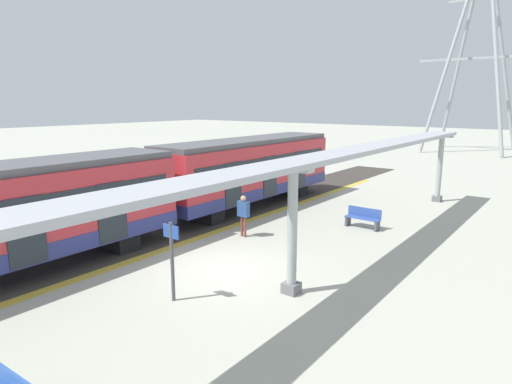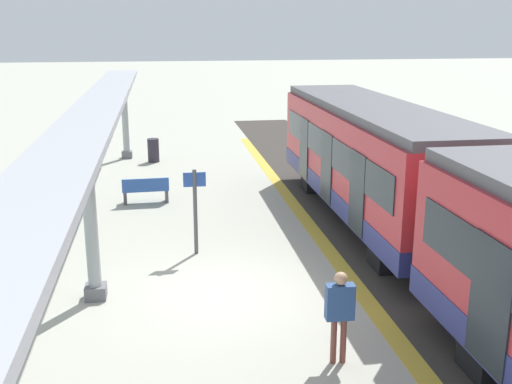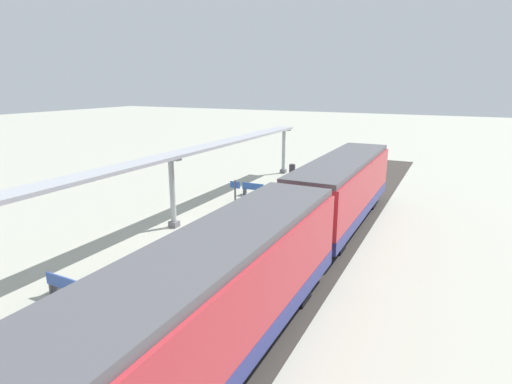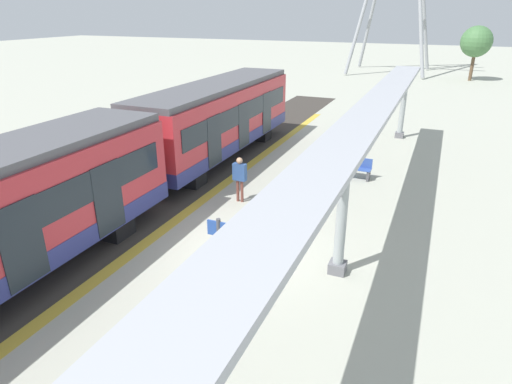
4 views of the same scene
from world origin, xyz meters
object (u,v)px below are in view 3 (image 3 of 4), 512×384
canopy_pillar_nearest (284,151)px  bench_near_end (65,286)px  train_far_carriage (221,296)px  train_near_carriage (342,190)px  trash_bin (292,170)px  canopy_pillar_second (172,192)px  platform_info_sign (235,196)px  bench_mid_platform (254,189)px  passenger_waiting_near_edge (211,244)px

canopy_pillar_nearest → bench_near_end: size_ratio=2.38×
train_far_carriage → train_near_carriage: bearing=-90.0°
trash_bin → train_near_carriage: bearing=124.5°
canopy_pillar_second → platform_info_sign: bearing=-134.3°
train_near_carriage → canopy_pillar_nearest: size_ratio=3.15×
train_near_carriage → bench_mid_platform: size_ratio=7.48×
platform_info_sign → passenger_waiting_near_edge: size_ratio=1.31×
canopy_pillar_second → train_far_carriage: bearing=134.4°
train_near_carriage → platform_info_sign: bearing=20.2°
bench_mid_platform → platform_info_sign: 5.08m
train_far_carriage → passenger_waiting_near_edge: 5.41m
train_near_carriage → train_far_carriage: 11.92m
platform_info_sign → bench_near_end: bearing=83.0°
train_near_carriage → canopy_pillar_nearest: bearing=-53.7°
canopy_pillar_second → bench_near_end: 7.59m
trash_bin → bench_mid_platform: bearing=88.1°
canopy_pillar_second → bench_near_end: (-1.10, 7.38, -1.38)m
train_near_carriage → train_far_carriage: size_ratio=1.00×
trash_bin → canopy_pillar_nearest: bearing=-40.3°
train_far_carriage → bench_near_end: (6.39, -0.27, -1.38)m
bench_mid_platform → train_far_carriage: bearing=113.8°
train_near_carriage → platform_info_sign: size_ratio=5.15×
bench_near_end → platform_info_sign: (-1.19, -9.72, 0.89)m
trash_bin → passenger_waiting_near_edge: (-3.22, 16.77, 0.55)m
bench_near_end → trash_bin: 20.86m
platform_info_sign → passenger_waiting_near_edge: bearing=110.4°
canopy_pillar_nearest → platform_info_sign: 12.34m
bench_near_end → platform_info_sign: bearing=-97.0°
train_far_carriage → canopy_pillar_second: size_ratio=3.15×
canopy_pillar_second → passenger_waiting_near_edge: (-4.38, 3.29, -0.77)m
bench_mid_platform → platform_info_sign: bearing=105.6°
canopy_pillar_nearest → bench_mid_platform: (-0.95, 7.30, -1.38)m
train_far_carriage → canopy_pillar_second: (7.49, -7.65, -0.00)m
bench_mid_platform → passenger_waiting_near_edge: 11.02m
bench_near_end → platform_info_sign: size_ratio=0.69×
bench_near_end → platform_info_sign: platform_info_sign is taller
canopy_pillar_second → platform_info_sign: size_ratio=1.63×
train_far_carriage → canopy_pillar_nearest: size_ratio=3.15×
train_near_carriage → bench_near_end: (6.39, 11.65, -1.38)m
bench_mid_platform → canopy_pillar_nearest: bearing=-82.6°
train_far_carriage → bench_mid_platform: 16.26m
canopy_pillar_nearest → canopy_pillar_second: 14.46m
canopy_pillar_nearest → train_near_carriage: bearing=126.3°
train_near_carriage → canopy_pillar_nearest: canopy_pillar_nearest is taller
passenger_waiting_near_edge → trash_bin: bearing=-79.1°
canopy_pillar_second → platform_info_sign: (-2.29, -2.34, -0.50)m
train_near_carriage → passenger_waiting_near_edge: (3.11, 7.55, -0.78)m
canopy_pillar_nearest → passenger_waiting_near_edge: (-4.38, 17.75, -0.77)m
bench_near_end → passenger_waiting_near_edge: size_ratio=0.90×
canopy_pillar_nearest → trash_bin: bearing=139.7°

